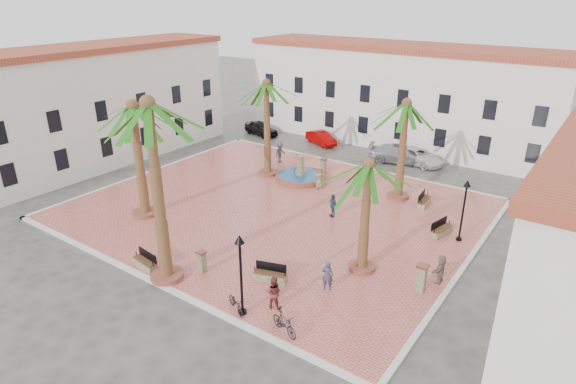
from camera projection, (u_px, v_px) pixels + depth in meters
name	position (u px, v px, depth m)	size (l,w,h in m)	color
ground	(276.00, 210.00, 33.58)	(120.00, 120.00, 0.00)	#56544F
plaza	(276.00, 209.00, 33.56)	(26.00, 22.00, 0.15)	#DA6A5F
kerb_n	(352.00, 165.00, 41.81)	(26.30, 0.30, 0.16)	silver
kerb_s	(152.00, 281.00, 25.29)	(26.30, 0.30, 0.16)	silver
kerb_e	(464.00, 266.00, 26.62)	(0.30, 22.30, 0.16)	silver
kerb_w	(153.00, 171.00, 40.49)	(0.30, 22.30, 0.16)	silver
building_north	(399.00, 95.00, 46.74)	(30.40, 7.40, 9.50)	white
building_west	(101.00, 104.00, 41.76)	(6.40, 24.40, 10.00)	white
fountain	(300.00, 176.00, 38.48)	(4.01, 4.01, 2.07)	#A04F3F
palm_nw	(266.00, 94.00, 37.07)	(5.05, 5.05, 7.80)	#A04F3F
palm_sw	(134.00, 120.00, 30.03)	(5.64, 5.64, 7.86)	#A04F3F
palm_s	(150.00, 124.00, 22.18)	(5.65, 5.65, 9.70)	#A04F3F
palm_e	(368.00, 178.00, 24.16)	(4.78, 4.78, 6.40)	#A04F3F
palm_ne	(406.00, 115.00, 32.84)	(5.12, 5.12, 7.32)	#A04F3F
bench_s	(145.00, 263.00, 26.27)	(1.81, 0.76, 0.93)	#7C7C57
bench_se	(270.00, 276.00, 25.12)	(1.86, 1.06, 0.94)	#7C7C57
bench_e	(441.00, 231.00, 29.80)	(0.94, 1.90, 0.96)	#7C7C57
bench_ne	(424.00, 202.00, 33.84)	(0.72, 1.84, 0.95)	#7C7C57
lamppost_s	(240.00, 261.00, 21.54)	(0.45, 0.45, 4.17)	black
lamppost_e	(465.00, 200.00, 28.20)	(0.43, 0.43, 3.92)	black
bollard_se	(202.00, 261.00, 25.69)	(0.49, 0.49, 1.26)	#7C7C57
bollard_n	(323.00, 166.00, 39.50)	(0.48, 0.48, 1.30)	#7C7C57
bollard_e	(421.00, 278.00, 24.01)	(0.55, 0.55, 1.52)	#7C7C57
litter_bin	(275.00, 290.00, 23.81)	(0.33, 0.33, 0.65)	black
cyclist_a	(328.00, 276.00, 24.16)	(0.58, 0.38, 1.60)	#373B56
bicycle_a	(236.00, 303.00, 22.70)	(0.54, 1.55, 0.82)	black
cyclist_b	(273.00, 293.00, 22.77)	(0.80, 0.62, 1.65)	maroon
bicycle_b	(284.00, 323.00, 21.15)	(0.48, 1.70, 1.02)	black
pedestrian_fountain_a	(319.00, 177.00, 36.58)	(0.84, 0.55, 1.72)	#93805F
pedestrian_fountain_b	(333.00, 205.00, 31.99)	(0.94, 0.39, 1.60)	#334161
pedestrian_north	(280.00, 152.00, 42.02)	(1.18, 0.68, 1.82)	#414246
pedestrian_east	(440.00, 269.00, 24.75)	(1.46, 0.46, 1.57)	gray
car_black	(261.00, 128.00, 50.56)	(1.69, 4.20, 1.43)	black
car_red	(321.00, 138.00, 47.61)	(1.34, 3.83, 1.26)	#A10001
car_silver	(399.00, 154.00, 42.52)	(2.15, 5.30, 1.54)	#A5A5AE
car_white	(417.00, 156.00, 42.28)	(2.26, 4.90, 1.36)	silver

